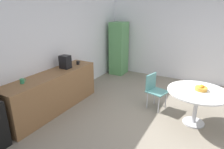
{
  "coord_description": "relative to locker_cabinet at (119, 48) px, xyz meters",
  "views": [
    {
      "loc": [
        -3.59,
        -0.56,
        2.33
      ],
      "look_at": [
        -0.13,
        1.35,
        0.95
      ],
      "focal_mm": 31.21,
      "sensor_mm": 36.0,
      "label": 1
    }
  ],
  "objects": [
    {
      "name": "mug_white",
      "position": [
        -2.28,
        0.04,
        0.03
      ],
      "size": [
        0.13,
        0.08,
        0.09
      ],
      "color": "black",
      "rests_on": "counter_block"
    },
    {
      "name": "round_table",
      "position": [
        -2.19,
        -2.9,
        -0.3
      ],
      "size": [
        1.2,
        1.2,
        0.74
      ],
      "color": "silver",
      "rests_on": "ground_plane"
    },
    {
      "name": "counter_block",
      "position": [
        -3.16,
        0.1,
        -0.47
      ],
      "size": [
        2.49,
        0.6,
        0.9
      ],
      "primitive_type": "cube",
      "color": "brown",
      "rests_on": "ground_plane"
    },
    {
      "name": "wall_back",
      "position": [
        -2.55,
        0.45,
        0.38
      ],
      "size": [
        6.0,
        0.1,
        2.6
      ],
      "primitive_type": "cube",
      "color": "silver",
      "rests_on": "ground_plane"
    },
    {
      "name": "chair_teal",
      "position": [
        -1.92,
        -1.92,
        -0.4
      ],
      "size": [
        0.52,
        0.52,
        0.83
      ],
      "color": "silver",
      "rests_on": "ground_plane"
    },
    {
      "name": "wall_side_right",
      "position": [
        0.45,
        -2.55,
        0.38
      ],
      "size": [
        0.1,
        6.0,
        2.6
      ],
      "primitive_type": "cube",
      "color": "silver",
      "rests_on": "ground_plane"
    },
    {
      "name": "coffee_maker",
      "position": [
        -2.69,
        0.1,
        0.14
      ],
      "size": [
        0.2,
        0.24,
        0.32
      ],
      "primitive_type": "cube",
      "color": "black",
      "rests_on": "counter_block"
    },
    {
      "name": "mug_green",
      "position": [
        -3.87,
        0.16,
        0.03
      ],
      "size": [
        0.13,
        0.08,
        0.09
      ],
      "color": "#338C59",
      "rests_on": "counter_block"
    },
    {
      "name": "fruit_bowl",
      "position": [
        -2.13,
        -2.94,
        -0.13
      ],
      "size": [
        0.23,
        0.23,
        0.11
      ],
      "color": "gold",
      "rests_on": "round_table"
    },
    {
      "name": "ground_plane",
      "position": [
        -2.55,
        -2.55,
        -0.92
      ],
      "size": [
        6.0,
        6.0,
        0.0
      ],
      "primitive_type": "plane",
      "color": "gray"
    },
    {
      "name": "locker_cabinet",
      "position": [
        0.0,
        0.0,
        0.0
      ],
      "size": [
        0.6,
        0.5,
        1.84
      ],
      "primitive_type": "cube",
      "color": "#599959",
      "rests_on": "ground_plane"
    }
  ]
}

